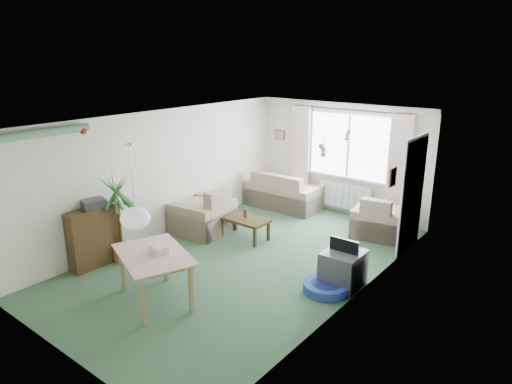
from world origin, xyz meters
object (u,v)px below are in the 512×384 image
Objects in this scene: tv_cube at (343,269)px; armchair_left at (203,210)px; bookshelf at (93,238)px; houseplant at (119,218)px; armchair_corner at (379,215)px; coffee_table at (245,228)px; dining_table at (155,278)px; pet_bed at (326,287)px; sofa at (285,190)px.

armchair_left is at bearing 174.15° from tv_cube.
armchair_left is at bearing 81.66° from bookshelf.
armchair_corner is at bearing 51.79° from houseplant.
tv_cube is (3.54, 1.93, -0.22)m from bookshelf.
bookshelf is (-0.34, -2.20, 0.04)m from armchair_left.
coffee_table is 0.60× the size of houseplant.
bookshelf reaches higher than coffee_table.
houseplant reaches higher than dining_table.
bookshelf is 1.64× the size of tv_cube.
tv_cube is at bearing 29.09° from bookshelf.
armchair_corner is 1.50× the size of tv_cube.
houseplant is (0.19, 0.40, 0.27)m from bookshelf.
houseplant reaches higher than pet_bed.
sofa is at bearing 103.34° from coffee_table.
coffee_table is 1.51× the size of tv_cube.
armchair_left is (-2.80, -1.95, 0.05)m from armchair_corner.
coffee_table is 2.34m from houseplant.
sofa reaches higher than dining_table.
bookshelf reaches higher than dining_table.
tv_cube is (0.40, -2.21, -0.13)m from armchair_corner.
bookshelf is at bearing 42.85° from armchair_corner.
houseplant reaches higher than sofa.
bookshelf reaches higher than armchair_corner.
dining_table is at bearing -3.60° from bookshelf.
pet_bed is (3.26, 1.22, -0.69)m from houseplant.
sofa is 1.45× the size of dining_table.
armchair_corner is 0.80× the size of dining_table.
armchair_corner is 2.25m from tv_cube.
tv_cube reaches higher than coffee_table.
coffee_table is at bearing 31.72° from armchair_corner.
armchair_left is 2.68m from dining_table.
pet_bed is (2.23, -0.81, -0.14)m from coffee_table.
coffee_table is 2.73m from bookshelf.
coffee_table is at bearing 63.90° from bookshelf.
bookshelf is 0.87× the size of dining_table.
armchair_corner reaches higher than tv_cube.
dining_table is at bearing -133.30° from tv_cube.
pet_bed is (2.71, -2.81, -0.34)m from sofa.
sofa is 2.06m from coffee_table.
bookshelf is 0.52m from houseplant.
sofa is 3.75m from tv_cube.
armchair_left reaches higher than sofa.
armchair_corner is at bearing 99.17° from tv_cube.
armchair_corner is 2.59m from coffee_table.
coffee_table is at bearing 166.86° from tv_cube.
bookshelf reaches higher than pet_bed.
sofa is at bearing 164.84° from armchair_left.
armchair_corner is (2.40, -0.28, -0.01)m from sofa.
bookshelf is (-3.14, -4.14, 0.09)m from armchair_corner.
houseplant reaches higher than armchair_corner.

